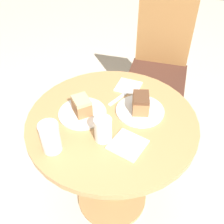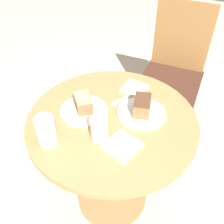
{
  "view_description": "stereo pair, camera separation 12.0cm",
  "coord_description": "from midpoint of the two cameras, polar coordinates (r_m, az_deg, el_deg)",
  "views": [
    {
      "loc": [
        0.26,
        -0.86,
        1.55
      ],
      "look_at": [
        0.0,
        0.0,
        0.74
      ],
      "focal_mm": 42.0,
      "sensor_mm": 36.0,
      "label": 1
    },
    {
      "loc": [
        0.37,
        -0.81,
        1.55
      ],
      "look_at": [
        0.0,
        0.0,
        0.74
      ],
      "focal_mm": 42.0,
      "sensor_mm": 36.0,
      "label": 2
    }
  ],
  "objects": [
    {
      "name": "napkin_side",
      "position": [
        1.42,
        7.35,
        5.09
      ],
      "size": [
        0.13,
        0.13,
        0.01
      ],
      "rotation": [
        0.0,
        0.0,
        -0.08
      ],
      "color": "silver",
      "rests_on": "table"
    },
    {
      "name": "cake_slice_far",
      "position": [
        1.24,
        -3.52,
        1.83
      ],
      "size": [
        0.12,
        0.12,
        0.08
      ],
      "rotation": [
        0.0,
        0.0,
        0.74
      ],
      "color": "#9E6B42",
      "rests_on": "plate_far"
    },
    {
      "name": "cake_slice_near",
      "position": [
        1.23,
        9.37,
        1.26
      ],
      "size": [
        0.1,
        0.12,
        0.09
      ],
      "rotation": [
        0.0,
        0.0,
        0.24
      ],
      "color": "#9E6B42",
      "rests_on": "plate_near"
    },
    {
      "name": "plate_near",
      "position": [
        1.26,
        9.14,
        -0.38
      ],
      "size": [
        0.23,
        0.23,
        0.01
      ],
      "color": "silver",
      "rests_on": "table"
    },
    {
      "name": "glass_lemonade",
      "position": [
        1.11,
        0.48,
        -4.02
      ],
      "size": [
        0.08,
        0.08,
        0.11
      ],
      "color": "silver",
      "rests_on": "table"
    },
    {
      "name": "fork",
      "position": [
        1.34,
        5.05,
        2.82
      ],
      "size": [
        0.08,
        0.15,
        0.0
      ],
      "rotation": [
        0.0,
        0.0,
        1.13
      ],
      "color": "silver",
      "rests_on": "table"
    },
    {
      "name": "table",
      "position": [
        1.36,
        2.56,
        -6.78
      ],
      "size": [
        0.81,
        0.81,
        0.7
      ],
      "color": "tan",
      "rests_on": "ground_plane"
    },
    {
      "name": "plate_far",
      "position": [
        1.27,
        -3.44,
        0.23
      ],
      "size": [
        0.23,
        0.23,
        0.01
      ],
      "color": "silver",
      "rests_on": "table"
    },
    {
      "name": "ground_plane",
      "position": [
        1.79,
        2.02,
        -18.04
      ],
      "size": [
        8.0,
        8.0,
        0.0
      ],
      "primitive_type": "plane",
      "color": "beige"
    },
    {
      "name": "glass_water",
      "position": [
        1.1,
        -11.01,
        -4.59
      ],
      "size": [
        0.08,
        0.08,
        0.14
      ],
      "color": "silver",
      "rests_on": "table"
    },
    {
      "name": "napkin_stack",
      "position": [
        1.11,
        5.38,
        -7.54
      ],
      "size": [
        0.17,
        0.17,
        0.01
      ],
      "rotation": [
        0.0,
        0.0,
        -0.29
      ],
      "color": "silver",
      "rests_on": "table"
    },
    {
      "name": "chair",
      "position": [
        1.97,
        14.79,
        8.25
      ],
      "size": [
        0.43,
        0.47,
        0.96
      ],
      "rotation": [
        0.0,
        0.0,
        0.02
      ],
      "color": "olive",
      "rests_on": "ground_plane"
    }
  ]
}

